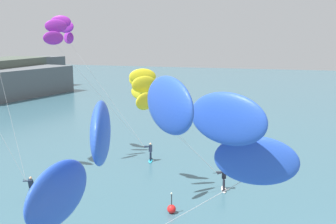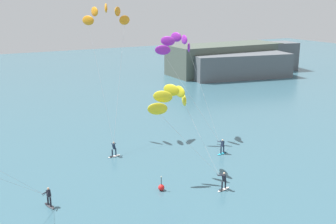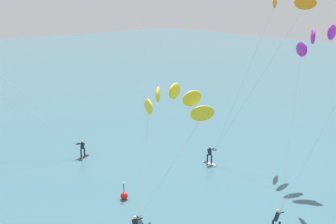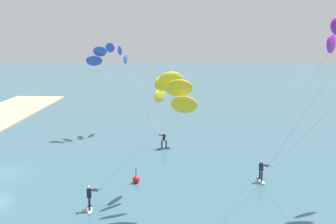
# 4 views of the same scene
# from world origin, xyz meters

# --- Properties ---
(kitesurfer_nearshore) EXTENTS (5.46, 9.11, 12.77)m
(kitesurfer_nearshore) POSITION_xyz_m (10.00, 24.06, 11.10)
(kitesurfer_nearshore) COLOR #23ADD1
(kitesurfer_nearshore) RESTS_ON ground
(kitesurfer_far_out) EXTENTS (5.94, 8.95, 16.01)m
(kitesurfer_far_out) POSITION_xyz_m (3.04, 28.58, 14.20)
(kitesurfer_far_out) COLOR white
(kitesurfer_far_out) RESTS_ON ground
(kitesurfer_downwind) EXTENTS (6.00, 7.41, 8.90)m
(kitesurfer_downwind) POSITION_xyz_m (4.19, 14.58, 7.38)
(kitesurfer_downwind) COLOR white
(kitesurfer_downwind) RESTS_ON ground
(marker_buoy) EXTENTS (0.56, 0.56, 1.38)m
(marker_buoy) POSITION_xyz_m (1.58, 12.00, 0.30)
(marker_buoy) COLOR red
(marker_buoy) RESTS_ON ground
(distant_headland) EXTENTS (31.71, 17.03, 6.64)m
(distant_headland) POSITION_xyz_m (43.79, 58.07, 3.06)
(distant_headland) COLOR #4C564C
(distant_headland) RESTS_ON ground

